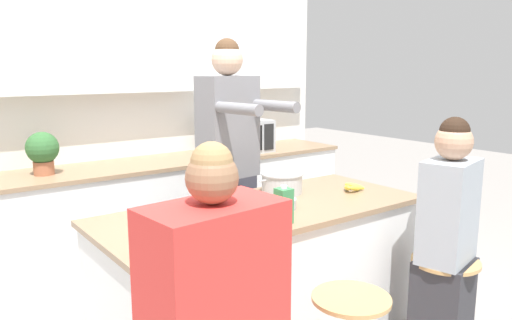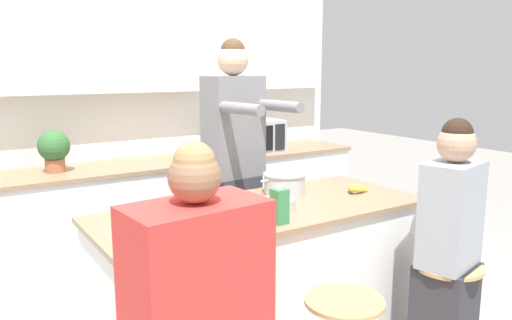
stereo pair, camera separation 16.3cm
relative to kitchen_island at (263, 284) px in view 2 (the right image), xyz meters
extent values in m
cube|color=silver|center=(0.00, 1.83, 0.90)|extent=(3.84, 0.06, 2.70)
cube|color=white|center=(0.00, 1.72, 1.37)|extent=(3.54, 0.16, 0.75)
cube|color=white|center=(0.00, 1.49, -0.01)|extent=(3.54, 0.58, 0.89)
cube|color=#937556|center=(0.00, 1.49, 0.45)|extent=(3.57, 0.61, 0.03)
cube|color=white|center=(0.00, 0.00, 0.01)|extent=(1.80, 0.73, 0.81)
cube|color=#937556|center=(0.00, 0.00, 0.43)|extent=(1.84, 0.77, 0.03)
cylinder|color=tan|center=(0.00, -0.65, 0.16)|extent=(0.36, 0.36, 0.02)
cylinder|color=#B7BABC|center=(0.73, -0.65, -0.14)|extent=(0.04, 0.04, 0.59)
cylinder|color=tan|center=(0.73, -0.65, 0.16)|extent=(0.36, 0.36, 0.02)
cube|color=#383842|center=(0.21, 0.67, 0.01)|extent=(0.34, 0.25, 0.92)
cube|color=slate|center=(0.21, 0.67, 0.80)|extent=(0.40, 0.26, 0.67)
cylinder|color=slate|center=(0.08, 0.36, 0.95)|extent=(0.11, 0.37, 0.07)
cylinder|color=slate|center=(0.39, 0.39, 0.95)|extent=(0.11, 0.37, 0.07)
sphere|color=#DBB293|center=(0.21, 0.67, 1.24)|extent=(0.22, 0.22, 0.21)
sphere|color=#513823|center=(0.21, 0.67, 1.30)|extent=(0.18, 0.18, 0.16)
cube|color=red|center=(-0.73, -0.65, 0.45)|extent=(0.52, 0.33, 0.55)
sphere|color=#936B4C|center=(-0.73, -0.65, 0.82)|extent=(0.20, 0.20, 0.19)
sphere|color=#A37F51|center=(-0.73, -0.65, 0.87)|extent=(0.16, 0.16, 0.15)
cube|color=#333338|center=(0.73, -0.65, -0.14)|extent=(0.36, 0.33, 0.63)
cube|color=#9EA8B2|center=(0.73, -0.65, 0.45)|extent=(0.39, 0.29, 0.55)
sphere|color=tan|center=(0.73, -0.65, 0.81)|extent=(0.23, 0.23, 0.19)
sphere|color=black|center=(0.73, -0.65, 0.87)|extent=(0.19, 0.19, 0.15)
cylinder|color=#B7BABC|center=(0.28, 0.19, 0.50)|extent=(0.24, 0.24, 0.12)
cylinder|color=#B7BABC|center=(0.28, 0.19, 0.56)|extent=(0.26, 0.26, 0.01)
cylinder|color=#B7BABC|center=(0.13, 0.19, 0.54)|extent=(0.05, 0.01, 0.01)
cylinder|color=#B7BABC|center=(0.43, 0.19, 0.54)|extent=(0.05, 0.01, 0.01)
cylinder|color=silver|center=(-0.59, 0.06, 0.48)|extent=(0.20, 0.20, 0.07)
cylinder|color=#B7BABC|center=(0.05, -0.07, 0.47)|extent=(0.18, 0.18, 0.06)
cylinder|color=#DB4C51|center=(-0.31, 0.08, 0.49)|extent=(0.08, 0.08, 0.09)
torus|color=#DB4C51|center=(-0.26, 0.08, 0.49)|extent=(0.04, 0.01, 0.04)
ellipsoid|color=yellow|center=(0.65, -0.07, 0.47)|extent=(0.13, 0.05, 0.06)
ellipsoid|color=yellow|center=(0.62, -0.03, 0.47)|extent=(0.10, 0.12, 0.06)
ellipsoid|color=yellow|center=(0.68, -0.03, 0.47)|extent=(0.11, 0.11, 0.06)
cube|color=#38844C|center=(-0.09, -0.28, 0.53)|extent=(0.07, 0.07, 0.17)
cylinder|color=white|center=(-0.09, -0.28, 0.62)|extent=(0.03, 0.03, 0.02)
cube|color=#B2B5B7|center=(0.83, 1.46, 0.60)|extent=(0.55, 0.38, 0.28)
cube|color=black|center=(0.78, 1.27, 0.60)|extent=(0.34, 0.01, 0.21)
cube|color=black|center=(1.02, 1.27, 0.60)|extent=(0.10, 0.01, 0.22)
cylinder|color=#A86042|center=(-0.77, 1.49, 0.51)|extent=(0.14, 0.14, 0.09)
sphere|color=#336633|center=(-0.77, 1.49, 0.65)|extent=(0.22, 0.22, 0.22)
camera|label=1|loc=(-1.60, -2.07, 1.19)|focal=35.00mm
camera|label=2|loc=(-1.46, -2.17, 1.19)|focal=35.00mm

